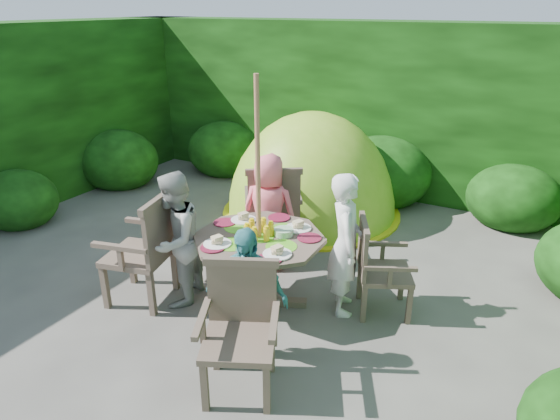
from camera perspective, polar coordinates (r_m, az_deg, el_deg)
The scene contains 13 objects.
ground at distance 5.18m, azimuth -7.27°, elevation -9.45°, with size 60.00×60.00×0.00m, color #494741.
hedge_enclosure at distance 5.71m, azimuth -0.01°, elevation 7.56°, with size 9.00×9.00×2.50m.
patio_table at distance 4.68m, azimuth -2.33°, elevation -4.32°, with size 1.65×1.65×0.87m.
parasol_pole at distance 4.48m, azimuth -2.48°, elevation 1.24°, with size 0.04×0.04×2.20m, color #935E3B.
garden_chair_right at distance 4.74m, azimuth 11.06°, elevation -6.34°, with size 0.65×0.68×0.88m.
garden_chair_left at distance 4.94m, azimuth -15.04°, elevation -4.25°, with size 0.70×0.75×1.06m.
garden_chair_back at distance 5.68m, azimuth -0.79°, elevation 0.13°, with size 0.83×0.81×1.05m.
garden_chair_front at distance 3.81m, azimuth -4.59°, elevation -13.15°, with size 0.73×0.70×0.96m.
child_right at distance 4.62m, azimuth 7.52°, elevation -3.91°, with size 0.50×0.33×1.37m, color white.
child_left at distance 4.82m, azimuth -11.87°, elevation -3.34°, with size 0.64×0.50×1.32m, color #9FA09A.
child_back at distance 5.39m, azimuth -1.28°, elevation -0.23°, with size 0.63×0.41×1.28m, color #FF6977.
child_front at distance 4.00m, azimuth -3.88°, elevation -9.76°, with size 0.69×0.29×1.18m, color teal.
dome_tent at distance 7.04m, azimuth 3.48°, elevation -0.28°, with size 2.48×2.48×2.83m.
Camera 1 is at (2.67, -3.50, 2.72)m, focal length 32.00 mm.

